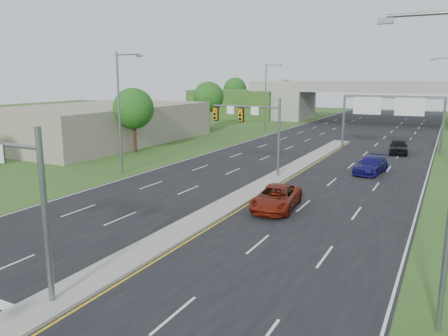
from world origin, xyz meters
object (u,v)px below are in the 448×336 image
at_px(signal_mast_near, 1,181).
at_px(overpass, 377,105).
at_px(sign_gantry, 391,108).
at_px(car_far_a, 276,198).
at_px(car_far_b, 371,165).
at_px(signal_mast_far, 255,124).
at_px(car_far_c, 399,146).

bearing_deg(signal_mast_near, overpass, 88.38).
height_order(sign_gantry, car_far_a, sign_gantry).
bearing_deg(car_far_b, signal_mast_far, -140.22).
xyz_separation_m(overpass, car_far_a, (3.25, -64.00, -2.76)).
bearing_deg(sign_gantry, car_far_b, -88.64).
height_order(signal_mast_far, car_far_b, signal_mast_far).
relative_size(signal_mast_near, sign_gantry, 0.60).
bearing_deg(signal_mast_far, car_far_c, 60.64).
xyz_separation_m(car_far_b, car_far_c, (1.07, 12.61, 0.08)).
bearing_deg(signal_mast_far, signal_mast_near, -90.00).
distance_m(signal_mast_far, car_far_c, 21.47).
bearing_deg(overpass, car_far_b, -81.89).
xyz_separation_m(overpass, car_far_c, (8.09, -36.67, -2.69)).
xyz_separation_m(signal_mast_near, sign_gantry, (8.95, 44.99, 0.51)).
bearing_deg(signal_mast_far, car_far_a, -58.30).
height_order(signal_mast_near, sign_gantry, signal_mast_near).
relative_size(signal_mast_far, overpass, 0.09).
distance_m(overpass, car_far_b, 49.86).
bearing_deg(car_far_a, car_far_b, 69.72).
bearing_deg(car_far_a, signal_mast_far, 115.80).
relative_size(car_far_a, car_far_b, 1.07).
height_order(signal_mast_far, car_far_c, signal_mast_far).
xyz_separation_m(sign_gantry, overpass, (-6.68, 35.08, -1.69)).
xyz_separation_m(sign_gantry, car_far_b, (0.34, -14.20, -4.46)).
bearing_deg(overpass, car_far_c, -77.56).
xyz_separation_m(signal_mast_near, car_far_c, (10.35, 43.40, -3.87)).
bearing_deg(signal_mast_near, car_far_a, 71.07).
height_order(signal_mast_near, overpass, overpass).
distance_m(sign_gantry, car_far_b, 14.89).
bearing_deg(car_far_b, car_far_c, 93.00).
bearing_deg(sign_gantry, signal_mast_near, -101.25).
distance_m(signal_mast_near, car_far_b, 32.40).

